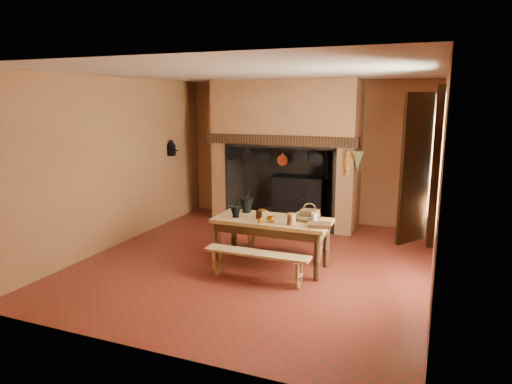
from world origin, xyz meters
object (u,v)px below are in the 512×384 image
work_table (272,226)px  bench_front (257,259)px  coffee_grinder (262,214)px  iron_range (300,199)px  mixing_bowl (306,217)px  wicker_basket (310,214)px

work_table → bench_front: size_ratio=1.15×
coffee_grinder → bench_front: bearing=-54.0°
iron_range → work_table: iron_range is taller
work_table → bench_front: work_table is taller
work_table → iron_range: bearing=97.5°
mixing_bowl → coffee_grinder: bearing=-164.4°
bench_front → iron_range: bearing=96.1°
bench_front → coffee_grinder: size_ratio=7.70×
coffee_grinder → iron_range: bearing=116.0°
iron_range → coffee_grinder: 2.65m
work_table → coffee_grinder: coffee_grinder is taller
work_table → coffee_grinder: bearing=-156.7°
bench_front → coffee_grinder: (-0.14, 0.54, 0.49)m
wicker_basket → mixing_bowl: bearing=-133.8°
coffee_grinder → wicker_basket: (0.65, 0.21, 0.01)m
bench_front → wicker_basket: (0.51, 0.75, 0.50)m
work_table → wicker_basket: wicker_basket is taller
bench_front → mixing_bowl: size_ratio=4.21×
bench_front → coffee_grinder: coffee_grinder is taller
work_table → coffee_grinder: (-0.14, -0.06, 0.19)m
mixing_bowl → work_table: bearing=-166.7°
iron_range → wicker_basket: 2.58m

